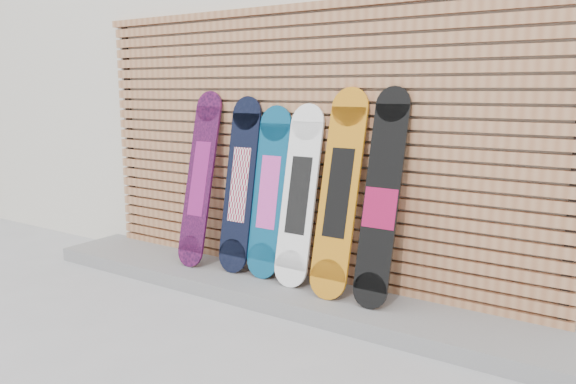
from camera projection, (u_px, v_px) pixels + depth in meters
name	position (u px, v px, depth m)	size (l,w,h in m)	color
ground	(241.00, 331.00, 3.87)	(80.00, 80.00, 0.00)	#9B9B9E
building	(472.00, 75.00, 6.15)	(12.00, 5.00, 3.60)	beige
concrete_step	(279.00, 290.00, 4.50)	(4.60, 0.70, 0.12)	slate
slat_wall	(299.00, 144.00, 4.53)	(4.26, 0.08, 2.29)	#A16843
snowboard_0	(200.00, 179.00, 4.89)	(0.27, 0.38, 1.51)	black
snowboard_1	(240.00, 185.00, 4.70)	(0.29, 0.30, 1.47)	black
snowboard_2	(269.00, 192.00, 4.56)	(0.30, 0.28, 1.40)	navy
snowboard_3	(299.00, 195.00, 4.37)	(0.29, 0.32, 1.42)	white
snowboard_4	(339.00, 193.00, 4.13)	(0.30, 0.39, 1.54)	#C67915
snowboard_5	(382.00, 199.00, 3.95)	(0.26, 0.38, 1.55)	black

